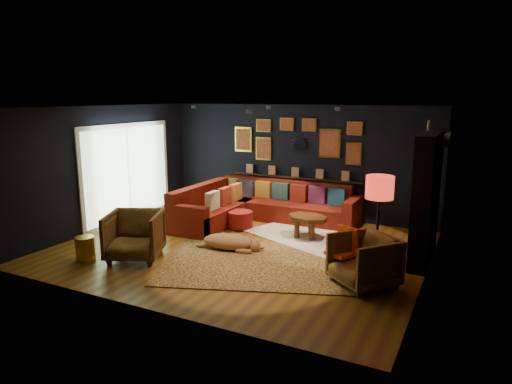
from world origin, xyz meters
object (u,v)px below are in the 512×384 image
at_px(sectional, 255,207).
at_px(dog, 228,239).
at_px(pouf, 240,219).
at_px(orange_chair, 343,248).
at_px(coffee_table, 307,220).
at_px(gold_stool, 85,248).
at_px(armchair_right, 364,258).
at_px(armchair_left, 134,233).
at_px(floor_lamp, 380,192).

distance_m(sectional, dog, 2.06).
distance_m(pouf, orange_chair, 3.14).
relative_size(coffee_table, orange_chair, 1.24).
xyz_separation_m(gold_stool, dog, (1.97, 1.54, 0.02)).
height_order(sectional, armchair_right, sectional).
height_order(coffee_table, pouf, coffee_table).
bearing_deg(gold_stool, armchair_right, 13.18).
distance_m(sectional, armchair_right, 3.94).
height_order(pouf, gold_stool, gold_stool).
height_order(armchair_left, armchair_right, armchair_left).
bearing_deg(armchair_right, coffee_table, 170.29).
bearing_deg(coffee_table, armchair_right, -49.22).
distance_m(floor_lamp, dog, 2.88).
bearing_deg(sectional, gold_stool, -113.07).
height_order(sectional, armchair_left, armchair_left).
bearing_deg(pouf, sectional, 88.11).
bearing_deg(sectional, armchair_right, -38.99).
bearing_deg(gold_stool, orange_chair, 17.26).
bearing_deg(orange_chair, floor_lamp, 66.06).
bearing_deg(floor_lamp, pouf, 159.28).
distance_m(coffee_table, dog, 1.71).
relative_size(pouf, armchair_right, 0.61).
distance_m(sectional, gold_stool, 3.86).
bearing_deg(dog, pouf, 98.39).
bearing_deg(gold_stool, coffee_table, 43.78).
relative_size(pouf, orange_chair, 0.67).
xyz_separation_m(coffee_table, floor_lamp, (1.62, -1.19, 0.95)).
xyz_separation_m(coffee_table, armchair_left, (-2.28, -2.46, 0.09)).
bearing_deg(pouf, armchair_left, -107.13).
distance_m(sectional, floor_lamp, 3.76).
bearing_deg(pouf, gold_stool, -117.37).
bearing_deg(armchair_left, pouf, 48.15).
relative_size(coffee_table, dog, 0.75).
height_order(floor_lamp, dog, floor_lamp).
height_order(orange_chair, dog, orange_chair).
height_order(orange_chair, floor_lamp, floor_lamp).
xyz_separation_m(gold_stool, floor_lamp, (4.63, 1.69, 1.12)).
height_order(pouf, floor_lamp, floor_lamp).
distance_m(coffee_table, orange_chair, 1.98).
bearing_deg(sectional, pouf, -91.89).
relative_size(sectional, orange_chair, 4.32).
height_order(armchair_left, orange_chair, armchair_left).
bearing_deg(armchair_right, pouf, -170.85).
height_order(pouf, armchair_left, armchair_left).
bearing_deg(coffee_table, orange_chair, -53.24).
bearing_deg(armchair_right, floor_lamp, 124.92).
distance_m(armchair_right, gold_stool, 4.71).
bearing_deg(gold_stool, floor_lamp, 20.11).
height_order(gold_stool, floor_lamp, floor_lamp).
bearing_deg(floor_lamp, coffee_table, 143.56).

